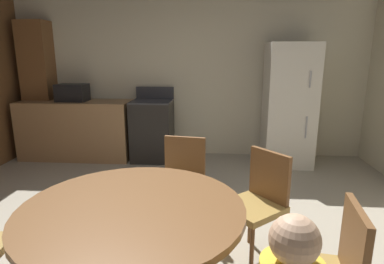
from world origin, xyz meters
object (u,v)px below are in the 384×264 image
Objects in this scene: chair_north at (182,179)px; dining_table at (134,230)px; microwave at (72,93)px; chair_northeast at (258,199)px; oven_range at (153,130)px; refrigerator at (289,105)px.

dining_table is at bearing -0.00° from chair_north.
chair_north is (1.89, -2.05, -0.53)m from microwave.
chair_northeast is (0.81, 0.69, -0.11)m from dining_table.
oven_range is 3.14m from dining_table.
oven_range reaches higher than dining_table.
dining_table is at bearing -60.96° from microwave.
microwave is (-3.24, 0.05, 0.15)m from refrigerator.
chair_northeast is (-0.72, -2.36, -0.38)m from refrigerator.
chair_north is at bearing -69.86° from chair_northeast.
chair_north is (0.67, -2.05, 0.03)m from oven_range.
chair_northeast is (2.53, -2.41, -0.53)m from microwave.
refrigerator is 1.37× the size of dining_table.
microwave reaches higher than dining_table.
chair_north is at bearing -47.31° from microwave.
oven_range is at bearing 178.48° from refrigerator.
dining_table is at bearing -0.00° from chair_northeast.
refrigerator is at bearing 155.16° from chair_north.
refrigerator is at bearing 63.40° from dining_table.
oven_range is 2.06m from refrigerator.
microwave is (-1.22, -0.00, 0.56)m from oven_range.
chair_north is (0.17, 1.05, -0.11)m from dining_table.
refrigerator is 2.02× the size of chair_northeast.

